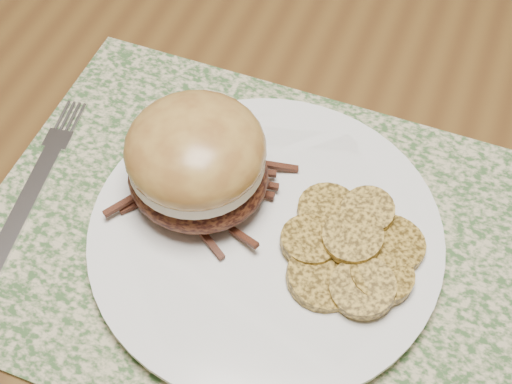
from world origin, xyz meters
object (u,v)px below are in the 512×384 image
dinner_plate (266,236)px  pork_sandwich (197,160)px  fork (37,182)px  dining_table (511,262)px

dinner_plate → pork_sandwich: (-0.06, 0.02, 0.05)m
dinner_plate → fork: size_ratio=1.39×
dining_table → fork: size_ratio=8.04×
pork_sandwich → fork: pork_sandwich is taller
dinner_plate → fork: 0.20m
dining_table → fork: (-0.40, -0.12, 0.09)m
dining_table → dinner_plate: (-0.20, -0.11, 0.09)m
pork_sandwich → fork: size_ratio=0.60×
pork_sandwich → fork: bearing=-166.1°
dining_table → pork_sandwich: 0.31m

